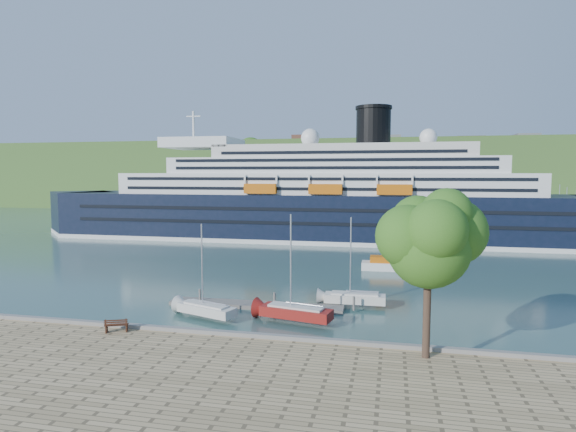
# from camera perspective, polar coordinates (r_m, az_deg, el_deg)

# --- Properties ---
(ground) EXTENTS (400.00, 400.00, 0.00)m
(ground) POSITION_cam_1_polar(r_m,az_deg,el_deg) (37.39, -6.26, -15.26)
(ground) COLOR #2B4D4A
(ground) RESTS_ON ground
(far_hillside) EXTENTS (400.00, 50.00, 24.00)m
(far_hillside) POSITION_cam_1_polar(r_m,az_deg,el_deg) (178.54, 8.76, 4.76)
(far_hillside) COLOR #385823
(far_hillside) RESTS_ON ground
(quay_coping) EXTENTS (220.00, 0.50, 0.30)m
(quay_coping) POSITION_cam_1_polar(r_m,az_deg,el_deg) (36.82, -6.38, -13.69)
(quay_coping) COLOR slate
(quay_coping) RESTS_ON promenade
(cruise_ship) EXTENTS (113.42, 17.37, 25.44)m
(cruise_ship) POSITION_cam_1_polar(r_m,az_deg,el_deg) (93.36, 2.64, 4.96)
(cruise_ship) COLOR black
(cruise_ship) RESTS_ON ground
(park_bench) EXTENTS (1.92, 1.34, 1.14)m
(park_bench) POSITION_cam_1_polar(r_m,az_deg,el_deg) (39.48, -19.64, -12.02)
(park_bench) COLOR #412012
(park_bench) RESTS_ON promenade
(promenade_tree) EXTENTS (7.20, 7.20, 11.93)m
(promenade_tree) POSITION_cam_1_polar(r_m,az_deg,el_deg) (32.33, 16.26, -5.85)
(promenade_tree) COLOR #2F651A
(promenade_tree) RESTS_ON promenade
(floating_pontoon) EXTENTS (17.13, 2.48, 0.38)m
(floating_pontoon) POSITION_cam_1_polar(r_m,az_deg,el_deg) (47.61, -3.87, -10.50)
(floating_pontoon) COLOR gray
(floating_pontoon) RESTS_ON ground
(sailboat_white_near) EXTENTS (6.51, 3.72, 8.12)m
(sailboat_white_near) POSITION_cam_1_polar(r_m,az_deg,el_deg) (43.58, -9.70, -6.79)
(sailboat_white_near) COLOR silver
(sailboat_white_near) RESTS_ON ground
(sailboat_red) EXTENTS (7.26, 3.37, 9.05)m
(sailboat_red) POSITION_cam_1_polar(r_m,az_deg,el_deg) (41.65, 0.95, -6.62)
(sailboat_red) COLOR maroon
(sailboat_red) RESTS_ON ground
(sailboat_white_far) EXTENTS (6.50, 1.91, 8.36)m
(sailboat_white_far) POSITION_cam_1_polar(r_m,az_deg,el_deg) (47.04, 7.97, -5.74)
(sailboat_white_far) COLOR silver
(sailboat_white_far) RESTS_ON ground
(tender_launch) EXTENTS (6.76, 2.40, 1.86)m
(tender_launch) POSITION_cam_1_polar(r_m,az_deg,el_deg) (66.04, 11.63, -5.51)
(tender_launch) COLOR #C95D0B
(tender_launch) RESTS_ON ground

